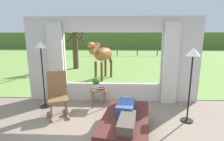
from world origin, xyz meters
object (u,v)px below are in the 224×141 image
at_px(potted_plant, 96,82).
at_px(floor_lamp_left, 41,54).
at_px(recliner_sofa, 126,125).
at_px(side_table, 99,92).
at_px(horse, 103,55).
at_px(floor_lamp_right, 192,63).
at_px(reclining_person, 126,112).
at_px(book_stack, 102,88).
at_px(pasture_tree, 76,44).
at_px(rocking_chair, 58,94).

xyz_separation_m(potted_plant, floor_lamp_left, (-1.45, -0.19, 0.80)).
bearing_deg(recliner_sofa, potted_plant, 127.41).
bearing_deg(recliner_sofa, side_table, 125.91).
bearing_deg(recliner_sofa, horse, 110.49).
height_order(recliner_sofa, floor_lamp_right, floor_lamp_right).
bearing_deg(horse, reclining_person, 128.09).
xyz_separation_m(reclining_person, book_stack, (-0.63, 1.42, 0.04)).
bearing_deg(pasture_tree, rocking_chair, -80.22).
height_order(horse, pasture_tree, pasture_tree).
relative_size(floor_lamp_right, horse, 0.99).
bearing_deg(pasture_tree, floor_lamp_right, -56.24).
xyz_separation_m(potted_plant, pasture_tree, (-1.95, 5.48, 0.79)).
bearing_deg(floor_lamp_left, horse, 66.71).
relative_size(reclining_person, floor_lamp_right, 0.82).
bearing_deg(floor_lamp_right, potted_plant, 159.35).
bearing_deg(book_stack, pasture_tree, 110.76).
bearing_deg(potted_plant, reclining_person, -62.48).
bearing_deg(floor_lamp_right, pasture_tree, 123.76).
xyz_separation_m(reclining_person, floor_lamp_right, (1.49, 0.67, 0.89)).
relative_size(book_stack, pasture_tree, 0.06).
distance_m(rocking_chair, book_stack, 1.18).
bearing_deg(book_stack, side_table, 147.11).
distance_m(potted_plant, horse, 2.99).
height_order(recliner_sofa, reclining_person, reclining_person).
distance_m(side_table, horse, 3.11).
bearing_deg(horse, rocking_chair, 104.11).
bearing_deg(book_stack, recliner_sofa, -65.26).
relative_size(recliner_sofa, floor_lamp_left, 0.98).
height_order(side_table, potted_plant, potted_plant).
relative_size(rocking_chair, floor_lamp_left, 0.60).
bearing_deg(floor_lamp_left, recliner_sofa, -30.01).
relative_size(side_table, potted_plant, 1.63).
distance_m(rocking_chair, side_table, 1.14).
distance_m(reclining_person, book_stack, 1.55).
relative_size(recliner_sofa, reclining_person, 1.27).
xyz_separation_m(rocking_chair, floor_lamp_right, (3.19, -0.24, 0.86)).
relative_size(reclining_person, rocking_chair, 1.28).
relative_size(recliner_sofa, book_stack, 9.45).
bearing_deg(floor_lamp_left, floor_lamp_right, -10.22).
height_order(side_table, floor_lamp_right, floor_lamp_right).
xyz_separation_m(rocking_chair, horse, (0.81, 3.58, 0.61)).
bearing_deg(pasture_tree, horse, -53.63).
height_order(recliner_sofa, horse, horse).
bearing_deg(horse, potted_plant, 118.65).
relative_size(recliner_sofa, side_table, 3.50).
distance_m(potted_plant, floor_lamp_left, 1.67).
relative_size(reclining_person, pasture_tree, 0.48).
distance_m(rocking_chair, potted_plant, 1.11).
relative_size(side_table, pasture_tree, 0.17).
bearing_deg(horse, side_table, 120.13).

